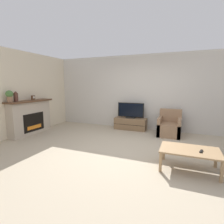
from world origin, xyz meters
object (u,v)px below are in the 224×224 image
(coffee_table, at_px, (190,152))
(remote, at_px, (201,151))
(mantel_clock, at_px, (33,98))
(armchair, at_px, (169,127))
(mantel_vase_left, at_px, (16,97))
(potted_plant, at_px, (9,95))
(tv, at_px, (131,111))
(tv_stand, at_px, (130,124))
(fireplace, at_px, (30,117))

(coffee_table, height_order, remote, remote)
(mantel_clock, distance_m, armchair, 4.61)
(mantel_vase_left, xyz_separation_m, potted_plant, (-0.00, -0.20, 0.05))
(tv, bearing_deg, potted_plant, -139.14)
(potted_plant, bearing_deg, tv_stand, 40.88)
(fireplace, bearing_deg, coffee_table, -8.48)
(mantel_clock, bearing_deg, armchair, 18.14)
(mantel_clock, height_order, tv, mantel_clock)
(mantel_vase_left, height_order, potted_plant, potted_plant)
(fireplace, bearing_deg, armchair, 19.99)
(tv, bearing_deg, tv_stand, 90.00)
(armchair, distance_m, remote, 2.45)
(coffee_table, bearing_deg, tv, 126.99)
(armchair, bearing_deg, fireplace, -160.01)
(armchair, height_order, remote, armchair)
(mantel_vase_left, distance_m, mantel_clock, 0.65)
(potted_plant, distance_m, armchair, 4.96)
(coffee_table, bearing_deg, potted_plant, 179.57)
(potted_plant, bearing_deg, fireplace, 91.40)
(armchair, bearing_deg, remote, -72.71)
(mantel_clock, bearing_deg, potted_plant, -90.05)
(tv_stand, height_order, remote, remote)
(tv_stand, bearing_deg, remote, -50.90)
(fireplace, height_order, remote, fireplace)
(armchair, xyz_separation_m, coffee_table, (0.54, -2.29, 0.09))
(potted_plant, bearing_deg, remote, -0.97)
(tv, bearing_deg, remote, -50.88)
(mantel_vase_left, xyz_separation_m, remote, (5.02, -0.29, -0.85))
(tv_stand, relative_size, tv, 1.19)
(fireplace, distance_m, coffee_table, 4.90)
(mantel_vase_left, xyz_separation_m, mantel_clock, (0.00, 0.65, -0.06))
(potted_plant, bearing_deg, mantel_clock, 89.95)
(mantel_clock, height_order, tv_stand, mantel_clock)
(tv, bearing_deg, fireplace, -147.99)
(potted_plant, relative_size, tv, 0.35)
(potted_plant, height_order, remote, potted_plant)
(mantel_clock, relative_size, tv, 0.16)
(tv, height_order, armchair, tv)
(mantel_vase_left, xyz_separation_m, coffee_table, (4.83, -0.24, -0.91))
(coffee_table, xyz_separation_m, remote, (0.19, -0.05, 0.05))
(tv_stand, bearing_deg, mantel_vase_left, -141.47)
(mantel_vase_left, height_order, remote, mantel_vase_left)
(mantel_clock, bearing_deg, fireplace, -96.21)
(fireplace, height_order, potted_plant, potted_plant)
(fireplace, xyz_separation_m, mantel_clock, (0.02, 0.16, 0.63))
(mantel_vase_left, relative_size, coffee_table, 0.28)
(fireplace, relative_size, armchair, 1.94)
(fireplace, relative_size, remote, 10.40)
(potted_plant, xyz_separation_m, coffee_table, (4.83, -0.04, -0.96))
(fireplace, distance_m, potted_plant, 1.02)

